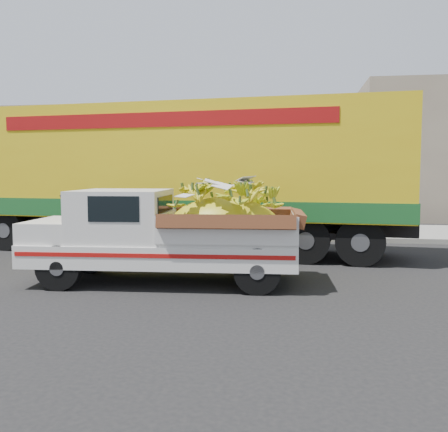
# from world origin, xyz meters

# --- Properties ---
(ground) EXTENTS (100.00, 100.00, 0.00)m
(ground) POSITION_xyz_m (0.00, 0.00, 0.00)
(ground) COLOR black
(ground) RESTS_ON ground
(curb) EXTENTS (60.00, 0.25, 0.15)m
(curb) POSITION_xyz_m (0.00, 6.58, 0.07)
(curb) COLOR gray
(curb) RESTS_ON ground
(sidewalk) EXTENTS (60.00, 4.00, 0.14)m
(sidewalk) POSITION_xyz_m (0.00, 8.68, 0.07)
(sidewalk) COLOR gray
(sidewalk) RESTS_ON ground
(building_left) EXTENTS (18.00, 6.00, 5.00)m
(building_left) POSITION_xyz_m (-8.00, 14.58, 2.50)
(building_left) COLOR gray
(building_left) RESTS_ON ground
(pickup_truck) EXTENTS (5.13, 2.12, 1.77)m
(pickup_truck) POSITION_xyz_m (2.01, 0.39, 0.95)
(pickup_truck) COLOR black
(pickup_truck) RESTS_ON ground
(semi_trailer) EXTENTS (12.04, 3.78, 3.80)m
(semi_trailer) POSITION_xyz_m (1.01, 4.12, 2.12)
(semi_trailer) COLOR black
(semi_trailer) RESTS_ON ground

